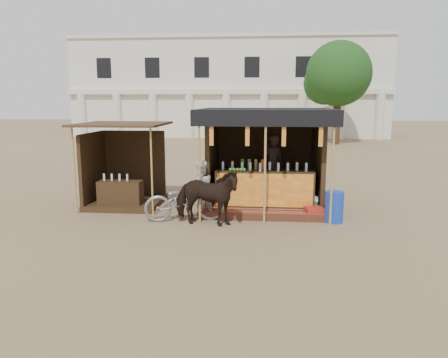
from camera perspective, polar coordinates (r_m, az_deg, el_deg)
ground at (r=9.45m, az=-0.87°, el=-8.31°), size 120.00×120.00×0.00m
main_stall at (r=12.43m, az=5.39°, el=1.05°), size 3.60×3.61×2.78m
secondary_stall at (r=13.00m, az=-13.40°, el=0.41°), size 2.40×2.40×2.38m
cow at (r=10.53m, az=-2.34°, el=-2.41°), size 1.77×1.02×1.40m
motorbike at (r=11.01m, az=-5.22°, el=-2.82°), size 2.10×1.10×1.05m
bystander at (r=11.25m, az=-3.08°, el=-1.34°), size 0.92×0.86×1.50m
blue_barrel at (r=11.22m, az=14.18°, el=-3.55°), size 0.55×0.55×0.78m
red_crate at (r=11.35m, az=11.64°, el=-4.46°), size 0.51×0.46×0.33m
cooler at (r=11.89m, az=10.57°, el=-3.43°), size 0.67×0.49×0.46m
background_building at (r=38.98m, az=0.77°, el=11.64°), size 26.00×7.45×8.18m
tree at (r=31.47m, az=14.35°, el=12.87°), size 4.50×4.40×7.00m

